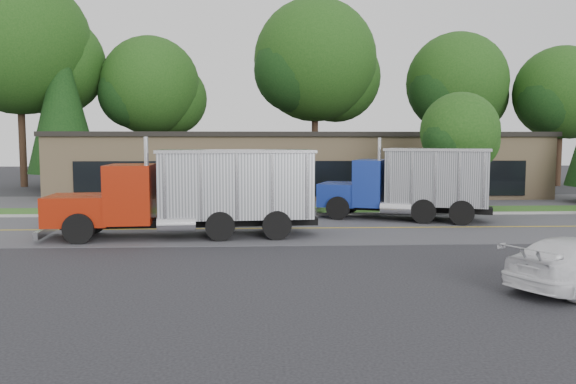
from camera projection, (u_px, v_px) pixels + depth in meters
name	position (u px, v px, depth m)	size (l,w,h in m)	color
ground	(281.00, 281.00, 14.85)	(140.00, 140.00, 0.00)	#35353B
road	(274.00, 229.00, 23.81)	(60.00, 8.00, 0.02)	slate
center_line	(274.00, 229.00, 23.81)	(60.00, 0.12, 0.01)	gold
curb	(273.00, 216.00, 27.99)	(60.00, 0.30, 0.12)	#9E9E99
grass_verge	(272.00, 211.00, 29.78)	(60.00, 3.40, 0.03)	#24591E
far_parking	(271.00, 201.00, 34.75)	(60.00, 7.00, 0.02)	slate
strip_mall	(297.00, 165.00, 40.63)	(32.00, 12.00, 4.00)	tan
tree_far_a	(22.00, 51.00, 44.98)	(12.04, 11.33, 17.18)	#382619
tree_far_b	(152.00, 91.00, 47.64)	(8.79, 8.28, 12.54)	#382619
tree_far_c	(317.00, 66.00, 48.09)	(11.10, 10.45, 15.84)	#382619
tree_far_d	(458.00, 88.00, 47.76)	(9.04, 8.51, 12.89)	#382619
tree_far_e	(561.00, 97.00, 46.19)	(8.05, 7.58, 11.48)	#382619
evergreen_left	(62.00, 102.00, 43.39)	(5.42, 5.42, 12.31)	#382619
tree_verge	(461.00, 135.00, 29.91)	(4.43, 4.17, 6.32)	#382619
dump_truck_red	(200.00, 190.00, 21.71)	(10.33, 3.33, 3.36)	black
dump_truck_blue	(413.00, 182.00, 26.34)	(8.19, 5.09, 3.36)	black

